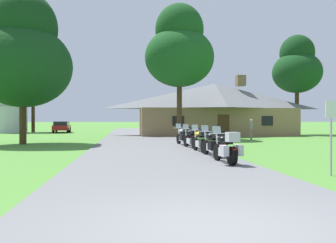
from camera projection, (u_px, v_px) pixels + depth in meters
ground_plane at (144, 142)px, 24.71m from camera, size 500.00×500.00×0.00m
asphalt_driveway at (146, 144)px, 22.72m from camera, size 6.40×80.00×0.06m
motorcycle_black_nearest_to_camera at (227, 148)px, 12.05m from camera, size 0.83×2.08×1.30m
motorcycle_black_second_in_row at (214, 143)px, 14.37m from camera, size 0.89×2.08×1.30m
motorcycle_yellow_third_in_row at (200, 140)px, 16.49m from camera, size 0.66×2.08×1.30m
motorcycle_black_fourth_in_row at (191, 138)px, 18.79m from camera, size 0.77×2.08×1.30m
motorcycle_silver_farthest_in_row at (184, 136)px, 21.01m from camera, size 0.96×2.07×1.30m
stone_lodge at (215, 109)px, 35.50m from camera, size 16.24×6.92×6.24m
bystander_gray_shirt_near_lodge at (251, 128)px, 27.86m from camera, size 0.36×0.50×1.67m
metal_signpost_roadside at (331, 128)px, 9.80m from camera, size 0.36×0.06×2.14m
tree_right_of_lodge at (297, 67)px, 37.26m from camera, size 5.23×5.23×10.80m
tree_by_lodge_front at (179, 49)px, 29.06m from camera, size 5.85×5.85×11.41m
tree_left_far at (33, 75)px, 44.51m from camera, size 5.79×5.79×11.26m
tree_left_near at (23, 54)px, 22.42m from camera, size 6.33×6.33×10.02m
metal_silo_distant at (10, 102)px, 42.95m from camera, size 4.21×4.21×7.71m
parked_red_suv_far_left at (62, 126)px, 43.44m from camera, size 2.16×4.72×1.40m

